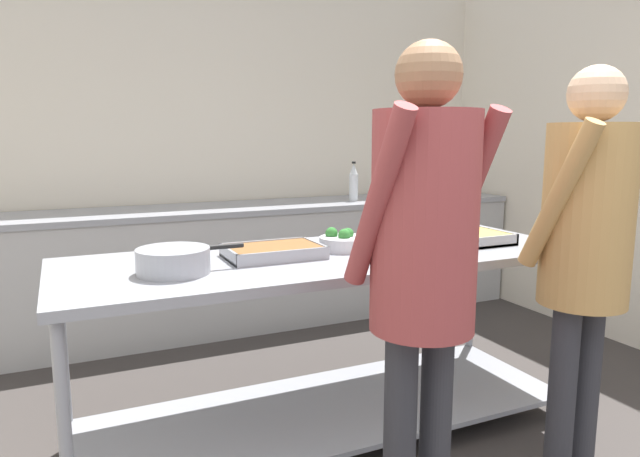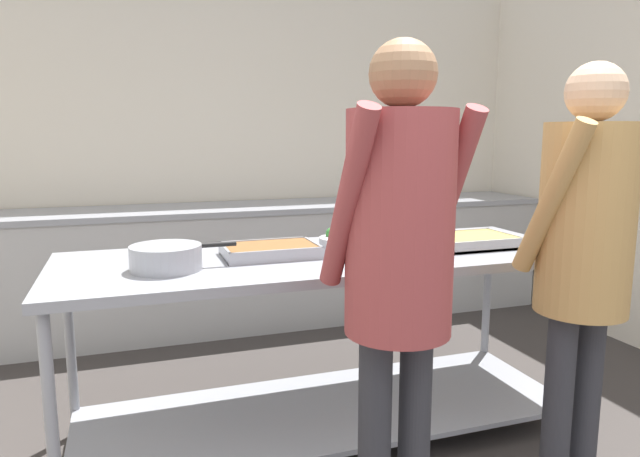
{
  "view_description": "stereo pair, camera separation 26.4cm",
  "coord_description": "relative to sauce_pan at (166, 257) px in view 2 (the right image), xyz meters",
  "views": [
    {
      "loc": [
        -1.1,
        -0.7,
        1.41
      ],
      "look_at": [
        -0.01,
        1.67,
        0.97
      ],
      "focal_mm": 32.0,
      "sensor_mm": 36.0,
      "label": 1
    },
    {
      "loc": [
        -0.85,
        -0.8,
        1.41
      ],
      "look_at": [
        -0.01,
        1.67,
        0.97
      ],
      "focal_mm": 32.0,
      "sensor_mm": 36.0,
      "label": 2
    }
  ],
  "objects": [
    {
      "name": "wall_rear",
      "position": [
        0.72,
        2.18,
        0.4
      ],
      "size": [
        4.76,
        0.06,
        2.65
      ],
      "color": "beige",
      "rests_on": "ground_plane"
    },
    {
      "name": "back_counter",
      "position": [
        0.72,
        1.81,
        -0.48
      ],
      "size": [
        4.6,
        0.65,
        0.89
      ],
      "color": "#A8A8A8",
      "rests_on": "ground_plane"
    },
    {
      "name": "serving_counter",
      "position": [
        0.71,
        0.09,
        -0.34
      ],
      "size": [
        2.35,
        0.84,
        0.87
      ],
      "color": "gray",
      "rests_on": "ground_plane"
    },
    {
      "name": "sauce_pan",
      "position": [
        0.0,
        0.0,
        0.0
      ],
      "size": [
        0.42,
        0.28,
        0.1
      ],
      "color": "gray",
      "rests_on": "serving_counter"
    },
    {
      "name": "serving_tray_roast",
      "position": [
        0.45,
        0.11,
        -0.03
      ],
      "size": [
        0.41,
        0.28,
        0.05
      ],
      "color": "gray",
      "rests_on": "serving_counter"
    },
    {
      "name": "broccoli_bowl",
      "position": [
        0.8,
        0.14,
        -0.02
      ],
      "size": [
        0.22,
        0.22,
        0.1
      ],
      "color": "#B2B2B7",
      "rests_on": "serving_counter"
    },
    {
      "name": "plate_stack",
      "position": [
        1.06,
        -0.07,
        -0.02
      ],
      "size": [
        0.23,
        0.23,
        0.07
      ],
      "color": "white",
      "rests_on": "serving_counter"
    },
    {
      "name": "serving_tray_vegetables",
      "position": [
        1.42,
        0.03,
        -0.03
      ],
      "size": [
        0.41,
        0.31,
        0.05
      ],
      "color": "gray",
      "rests_on": "serving_counter"
    },
    {
      "name": "guest_serving_left",
      "position": [
        0.68,
        -0.69,
        0.12
      ],
      "size": [
        0.46,
        0.35,
        1.69
      ],
      "color": "#2D2D33",
      "rests_on": "ground_plane"
    },
    {
      "name": "guest_serving_right",
      "position": [
        1.44,
        -0.66,
        0.1
      ],
      "size": [
        0.45,
        0.35,
        1.66
      ],
      "color": "#2D2D33",
      "rests_on": "ground_plane"
    },
    {
      "name": "water_bottle",
      "position": [
        1.7,
        1.73,
        0.11
      ],
      "size": [
        0.07,
        0.07,
        0.31
      ],
      "color": "silver",
      "rests_on": "back_counter"
    }
  ]
}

